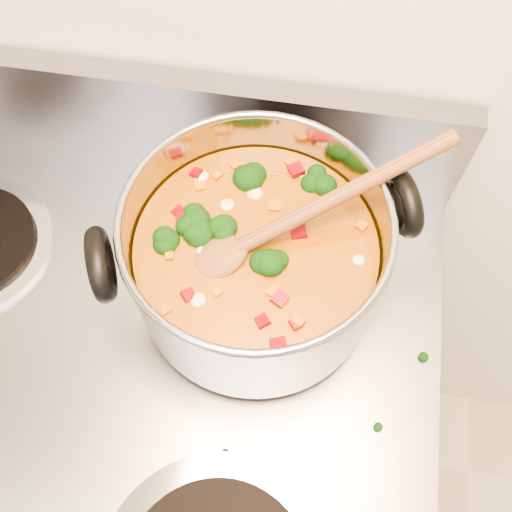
{
  "coord_description": "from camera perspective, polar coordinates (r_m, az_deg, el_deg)",
  "views": [
    {
      "loc": [
        0.24,
        1.04,
        1.54
      ],
      "look_at": [
        0.2,
        1.31,
        1.01
      ],
      "focal_mm": 40.0,
      "sensor_mm": 36.0,
      "label": 1
    }
  ],
  "objects": [
    {
      "name": "stockpot",
      "position": [
        0.61,
        -0.01,
        -0.18
      ],
      "size": [
        0.33,
        0.27,
        0.16
      ],
      "rotation": [
        0.0,
        0.0,
        0.4
      ],
      "color": "#9A9AA1",
      "rests_on": "electric_range"
    },
    {
      "name": "electric_range",
      "position": [
        1.11,
        -10.66,
        -18.88
      ],
      "size": [
        0.78,
        0.71,
        1.08
      ],
      "color": "gray",
      "rests_on": "ground"
    },
    {
      "name": "cooktop_crumbs",
      "position": [
        0.69,
        -4.53,
        -2.44
      ],
      "size": [
        0.38,
        0.33,
        0.01
      ],
      "color": "black",
      "rests_on": "electric_range"
    },
    {
      "name": "wooden_spoon",
      "position": [
        0.57,
        1.87,
        2.66
      ],
      "size": [
        0.27,
        0.18,
        0.11
      ],
      "rotation": [
        0.0,
        0.0,
        0.55
      ],
      "color": "brown",
      "rests_on": "stockpot"
    }
  ]
}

